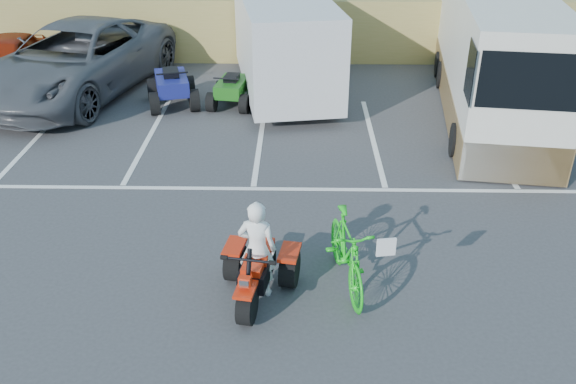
{
  "coord_description": "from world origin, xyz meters",
  "views": [
    {
      "loc": [
        0.91,
        -8.5,
        5.93
      ],
      "look_at": [
        0.75,
        0.46,
        1.0
      ],
      "focal_mm": 38.0,
      "sensor_mm": 36.0,
      "label": 1
    }
  ],
  "objects_px": {
    "red_car": "(7,58)",
    "cargo_trailer": "(284,42)",
    "green_dirt_bike": "(347,252)",
    "quad_atv_green": "(233,106)",
    "rv_motorhome": "(492,62)",
    "quad_atv_blue": "(174,105)",
    "rider": "(257,249)",
    "red_trike_atv": "(256,298)",
    "grey_pickup": "(76,60)"
  },
  "relations": [
    {
      "from": "green_dirt_bike",
      "to": "rv_motorhome",
      "type": "xyz_separation_m",
      "value": [
        4.2,
        7.62,
        0.73
      ]
    },
    {
      "from": "rider",
      "to": "red_car",
      "type": "height_order",
      "value": "rider"
    },
    {
      "from": "green_dirt_bike",
      "to": "quad_atv_green",
      "type": "height_order",
      "value": "green_dirt_bike"
    },
    {
      "from": "green_dirt_bike",
      "to": "quad_atv_green",
      "type": "relative_size",
      "value": 1.37
    },
    {
      "from": "red_car",
      "to": "rv_motorhome",
      "type": "distance_m",
      "value": 13.92
    },
    {
      "from": "cargo_trailer",
      "to": "quad_atv_green",
      "type": "xyz_separation_m",
      "value": [
        -1.38,
        -1.09,
        -1.45
      ]
    },
    {
      "from": "green_dirt_bike",
      "to": "quad_atv_blue",
      "type": "relative_size",
      "value": 1.18
    },
    {
      "from": "red_trike_atv",
      "to": "cargo_trailer",
      "type": "relative_size",
      "value": 0.26
    },
    {
      "from": "rider",
      "to": "quad_atv_green",
      "type": "bearing_deg",
      "value": -71.94
    },
    {
      "from": "grey_pickup",
      "to": "quad_atv_green",
      "type": "height_order",
      "value": "grey_pickup"
    },
    {
      "from": "red_trike_atv",
      "to": "rv_motorhome",
      "type": "bearing_deg",
      "value": 64.71
    },
    {
      "from": "green_dirt_bike",
      "to": "quad_atv_green",
      "type": "distance_m",
      "value": 8.29
    },
    {
      "from": "red_car",
      "to": "quad_atv_green",
      "type": "distance_m",
      "value": 7.29
    },
    {
      "from": "grey_pickup",
      "to": "rv_motorhome",
      "type": "height_order",
      "value": "rv_motorhome"
    },
    {
      "from": "grey_pickup",
      "to": "cargo_trailer",
      "type": "bearing_deg",
      "value": 16.43
    },
    {
      "from": "grey_pickup",
      "to": "quad_atv_green",
      "type": "xyz_separation_m",
      "value": [
        4.44,
        -0.91,
        -0.97
      ]
    },
    {
      "from": "red_trike_atv",
      "to": "grey_pickup",
      "type": "distance_m",
      "value": 10.78
    },
    {
      "from": "grey_pickup",
      "to": "quad_atv_blue",
      "type": "relative_size",
      "value": 4.06
    },
    {
      "from": "green_dirt_bike",
      "to": "quad_atv_green",
      "type": "xyz_separation_m",
      "value": [
        -2.55,
        7.86,
        -0.61
      ]
    },
    {
      "from": "cargo_trailer",
      "to": "rv_motorhome",
      "type": "relative_size",
      "value": 0.69
    },
    {
      "from": "red_car",
      "to": "quad_atv_green",
      "type": "bearing_deg",
      "value": -18.97
    },
    {
      "from": "rv_motorhome",
      "to": "quad_atv_green",
      "type": "bearing_deg",
      "value": -174.51
    },
    {
      "from": "cargo_trailer",
      "to": "red_car",
      "type": "bearing_deg",
      "value": 163.63
    },
    {
      "from": "grey_pickup",
      "to": "cargo_trailer",
      "type": "relative_size",
      "value": 1.15
    },
    {
      "from": "rv_motorhome",
      "to": "quad_atv_blue",
      "type": "relative_size",
      "value": 5.12
    },
    {
      "from": "red_car",
      "to": "quad_atv_blue",
      "type": "bearing_deg",
      "value": -23.52
    },
    {
      "from": "cargo_trailer",
      "to": "quad_atv_green",
      "type": "height_order",
      "value": "cargo_trailer"
    },
    {
      "from": "red_trike_atv",
      "to": "quad_atv_green",
      "type": "relative_size",
      "value": 1.05
    },
    {
      "from": "red_trike_atv",
      "to": "rider",
      "type": "bearing_deg",
      "value": 90.0
    },
    {
      "from": "grey_pickup",
      "to": "quad_atv_blue",
      "type": "distance_m",
      "value": 3.12
    },
    {
      "from": "cargo_trailer",
      "to": "quad_atv_blue",
      "type": "distance_m",
      "value": 3.51
    },
    {
      "from": "rider",
      "to": "grey_pickup",
      "type": "height_order",
      "value": "grey_pickup"
    },
    {
      "from": "quad_atv_green",
      "to": "rider",
      "type": "bearing_deg",
      "value": -73.19
    },
    {
      "from": "red_car",
      "to": "quad_atv_green",
      "type": "relative_size",
      "value": 2.64
    },
    {
      "from": "cargo_trailer",
      "to": "rider",
      "type": "bearing_deg",
      "value": -100.75
    },
    {
      "from": "rider",
      "to": "green_dirt_bike",
      "type": "bearing_deg",
      "value": -160.91
    },
    {
      "from": "red_trike_atv",
      "to": "cargo_trailer",
      "type": "bearing_deg",
      "value": 98.34
    },
    {
      "from": "green_dirt_bike",
      "to": "cargo_trailer",
      "type": "height_order",
      "value": "cargo_trailer"
    },
    {
      "from": "red_car",
      "to": "quad_atv_green",
      "type": "height_order",
      "value": "red_car"
    },
    {
      "from": "red_car",
      "to": "rv_motorhome",
      "type": "bearing_deg",
      "value": -11.94
    },
    {
      "from": "green_dirt_bike",
      "to": "red_car",
      "type": "height_order",
      "value": "red_car"
    },
    {
      "from": "red_car",
      "to": "cargo_trailer",
      "type": "bearing_deg",
      "value": -9.09
    },
    {
      "from": "rider",
      "to": "green_dirt_bike",
      "type": "relative_size",
      "value": 0.79
    },
    {
      "from": "green_dirt_bike",
      "to": "quad_atv_green",
      "type": "bearing_deg",
      "value": 98.32
    },
    {
      "from": "rv_motorhome",
      "to": "quad_atv_blue",
      "type": "xyz_separation_m",
      "value": [
        -8.37,
        0.26,
        -1.34
      ]
    },
    {
      "from": "red_trike_atv",
      "to": "rider",
      "type": "relative_size",
      "value": 0.97
    },
    {
      "from": "rider",
      "to": "red_car",
      "type": "distance_m",
      "value": 13.04
    },
    {
      "from": "grey_pickup",
      "to": "quad_atv_green",
      "type": "relative_size",
      "value": 4.73
    },
    {
      "from": "rv_motorhome",
      "to": "rider",
      "type": "bearing_deg",
      "value": -117.75
    },
    {
      "from": "cargo_trailer",
      "to": "quad_atv_green",
      "type": "distance_m",
      "value": 2.28
    }
  ]
}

